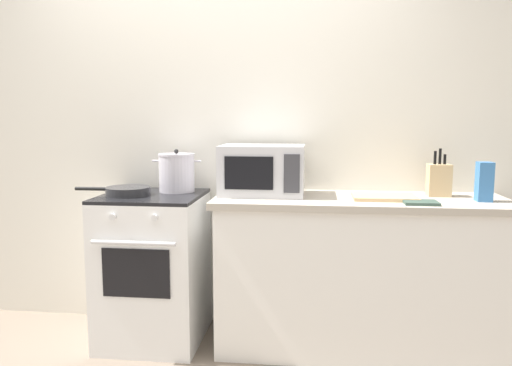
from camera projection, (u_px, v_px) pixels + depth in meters
back_wall at (264, 138)px, 3.26m from camera, size 4.40×0.10×2.50m
lower_cabinet_right at (358, 277)px, 2.95m from camera, size 1.64×0.56×0.88m
countertop_right at (360, 201)px, 2.89m from camera, size 1.70×0.60×0.04m
stove at (154, 268)px, 3.07m from camera, size 0.60×0.64×0.92m
stock_pot at (177, 173)px, 3.12m from camera, size 0.31×0.23×0.27m
frying_pan at (127, 191)px, 2.98m from camera, size 0.47×0.27×0.05m
microwave at (263, 170)px, 2.99m from camera, size 0.50×0.37×0.30m
cutting_board at (384, 197)px, 2.85m from camera, size 0.36×0.26×0.02m
knife_block at (439, 180)px, 2.94m from camera, size 0.13×0.10×0.28m
pasta_box at (484, 182)px, 2.75m from camera, size 0.08×0.08×0.22m
oven_mitt at (421, 203)px, 2.68m from camera, size 0.18×0.14×0.02m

